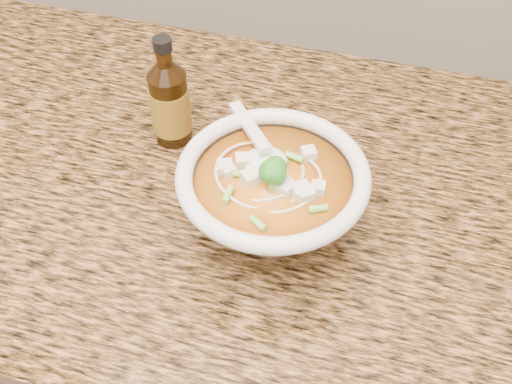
# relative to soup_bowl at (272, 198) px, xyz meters

# --- Properties ---
(cabinet) EXTENTS (4.00, 0.65, 0.86)m
(cabinet) POSITION_rel_soup_bowl_xyz_m (-0.15, 0.07, -0.52)
(cabinet) COLOR #361B10
(cabinet) RESTS_ON ground
(counter_slab) EXTENTS (4.00, 0.68, 0.04)m
(counter_slab) POSITION_rel_soup_bowl_xyz_m (-0.15, 0.07, -0.07)
(counter_slab) COLOR #A2693B
(counter_slab) RESTS_ON cabinet
(soup_bowl) EXTENTS (0.22, 0.23, 0.12)m
(soup_bowl) POSITION_rel_soup_bowl_xyz_m (0.00, 0.00, 0.00)
(soup_bowl) COLOR white
(soup_bowl) RESTS_ON counter_slab
(hot_sauce_bottle) EXTENTS (0.06, 0.06, 0.16)m
(hot_sauce_bottle) POSITION_rel_soup_bowl_xyz_m (-0.17, 0.12, 0.01)
(hot_sauce_bottle) COLOR #3A1F07
(hot_sauce_bottle) RESTS_ON counter_slab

